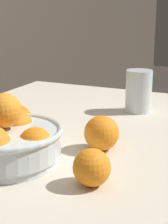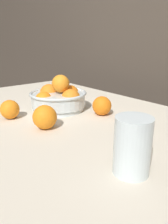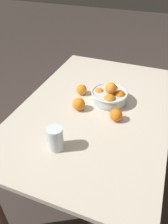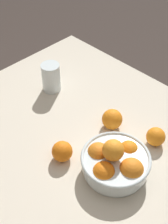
{
  "view_description": "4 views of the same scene",
  "coord_description": "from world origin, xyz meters",
  "px_view_note": "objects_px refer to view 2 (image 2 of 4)",
  "views": [
    {
      "loc": [
        -0.68,
        -0.39,
        1.08
      ],
      "look_at": [
        0.19,
        0.01,
        0.8
      ],
      "focal_mm": 60.0,
      "sensor_mm": 36.0,
      "label": 1
    },
    {
      "loc": [
        0.67,
        -0.43,
        1.04
      ],
      "look_at": [
        0.16,
        0.0,
        0.82
      ],
      "focal_mm": 35.0,
      "sensor_mm": 36.0,
      "label": 2
    },
    {
      "loc": [
        1.09,
        0.34,
        1.59
      ],
      "look_at": [
        0.13,
        -0.03,
        0.8
      ],
      "focal_mm": 35.0,
      "sensor_mm": 36.0,
      "label": 3
    },
    {
      "loc": [
        -0.46,
        0.59,
        1.66
      ],
      "look_at": [
        0.17,
        -0.03,
        0.81
      ],
      "focal_mm": 50.0,
      "sensor_mm": 36.0,
      "label": 4
    }
  ],
  "objects_px": {
    "fruit_bowl": "(59,98)",
    "orange_loose_aside": "(10,109)",
    "juice_glass": "(132,149)",
    "orange_loose_near_bowl": "(45,117)",
    "orange_loose_front": "(102,106)"
  },
  "relations": [
    {
      "from": "orange_loose_front",
      "to": "orange_loose_aside",
      "type": "relative_size",
      "value": 1.05
    },
    {
      "from": "juice_glass",
      "to": "orange_loose_aside",
      "type": "height_order",
      "value": "juice_glass"
    },
    {
      "from": "fruit_bowl",
      "to": "orange_loose_front",
      "type": "xyz_separation_m",
      "value": [
        0.17,
        0.09,
        -0.01
      ]
    },
    {
      "from": "juice_glass",
      "to": "orange_loose_near_bowl",
      "type": "height_order",
      "value": "juice_glass"
    },
    {
      "from": "fruit_bowl",
      "to": "orange_loose_aside",
      "type": "distance_m",
      "value": 0.21
    },
    {
      "from": "orange_loose_near_bowl",
      "to": "orange_loose_front",
      "type": "relative_size",
      "value": 1.07
    },
    {
      "from": "orange_loose_front",
      "to": "orange_loose_aside",
      "type": "height_order",
      "value": "orange_loose_front"
    },
    {
      "from": "orange_loose_near_bowl",
      "to": "orange_loose_front",
      "type": "bearing_deg",
      "value": 85.19
    },
    {
      "from": "fruit_bowl",
      "to": "orange_loose_front",
      "type": "distance_m",
      "value": 0.19
    },
    {
      "from": "fruit_bowl",
      "to": "orange_loose_near_bowl",
      "type": "height_order",
      "value": "fruit_bowl"
    },
    {
      "from": "fruit_bowl",
      "to": "orange_loose_aside",
      "type": "relative_size",
      "value": 3.32
    },
    {
      "from": "fruit_bowl",
      "to": "juice_glass",
      "type": "xyz_separation_m",
      "value": [
        0.49,
        -0.14,
        0.01
      ]
    },
    {
      "from": "juice_glass",
      "to": "orange_loose_front",
      "type": "relative_size",
      "value": 1.73
    },
    {
      "from": "fruit_bowl",
      "to": "orange_loose_aside",
      "type": "bearing_deg",
      "value": -96.1
    },
    {
      "from": "juice_glass",
      "to": "orange_loose_aside",
      "type": "distance_m",
      "value": 0.52
    }
  ]
}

